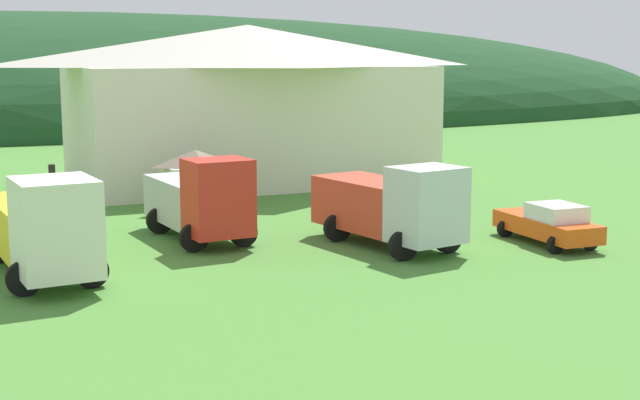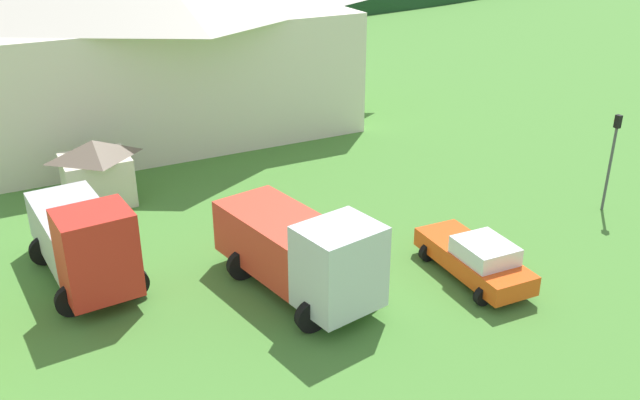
{
  "view_description": "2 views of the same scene",
  "coord_description": "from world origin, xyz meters",
  "px_view_note": "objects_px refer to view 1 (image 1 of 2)",
  "views": [
    {
      "loc": [
        -16.56,
        -31.16,
        7.43
      ],
      "look_at": [
        -1.65,
        2.47,
        1.41
      ],
      "focal_mm": 50.23,
      "sensor_mm": 36.0,
      "label": 1
    },
    {
      "loc": [
        -9.17,
        -19.73,
        12.88
      ],
      "look_at": [
        1.76,
        1.26,
        2.16
      ],
      "focal_mm": 38.78,
      "sensor_mm": 36.0,
      "label": 2
    }
  ],
  "objects_px": {
    "crane_truck_red": "(201,199)",
    "traffic_light_west": "(53,205)",
    "traffic_cone_near_pickup": "(397,224)",
    "heavy_rig_striped": "(43,226)",
    "service_pickup_orange": "(549,223)",
    "tow_truck_silver": "(392,204)",
    "depot_building": "(248,102)",
    "play_shed_cream": "(195,179)"
  },
  "relations": [
    {
      "from": "crane_truck_red",
      "to": "traffic_light_west",
      "type": "height_order",
      "value": "traffic_light_west"
    },
    {
      "from": "traffic_cone_near_pickup",
      "to": "crane_truck_red",
      "type": "bearing_deg",
      "value": 179.3
    },
    {
      "from": "heavy_rig_striped",
      "to": "crane_truck_red",
      "type": "bearing_deg",
      "value": 114.68
    },
    {
      "from": "heavy_rig_striped",
      "to": "service_pickup_orange",
      "type": "distance_m",
      "value": 19.08
    },
    {
      "from": "traffic_light_west",
      "to": "service_pickup_orange",
      "type": "bearing_deg",
      "value": -10.3
    },
    {
      "from": "traffic_cone_near_pickup",
      "to": "tow_truck_silver",
      "type": "bearing_deg",
      "value": -120.96
    },
    {
      "from": "traffic_cone_near_pickup",
      "to": "depot_building",
      "type": "bearing_deg",
      "value": 95.14
    },
    {
      "from": "heavy_rig_striped",
      "to": "tow_truck_silver",
      "type": "height_order",
      "value": "heavy_rig_striped"
    },
    {
      "from": "heavy_rig_striped",
      "to": "traffic_light_west",
      "type": "distance_m",
      "value": 1.11
    },
    {
      "from": "tow_truck_silver",
      "to": "service_pickup_orange",
      "type": "relative_size",
      "value": 1.43
    },
    {
      "from": "heavy_rig_striped",
      "to": "service_pickup_orange",
      "type": "relative_size",
      "value": 1.71
    },
    {
      "from": "depot_building",
      "to": "traffic_cone_near_pickup",
      "type": "bearing_deg",
      "value": -84.86
    },
    {
      "from": "tow_truck_silver",
      "to": "traffic_cone_near_pickup",
      "type": "distance_m",
      "value": 5.06
    },
    {
      "from": "depot_building",
      "to": "play_shed_cream",
      "type": "xyz_separation_m",
      "value": [
        -5.73,
        -8.57,
        -3.16
      ]
    },
    {
      "from": "depot_building",
      "to": "crane_truck_red",
      "type": "xyz_separation_m",
      "value": [
        -7.47,
        -15.39,
        -2.99
      ]
    },
    {
      "from": "traffic_light_west",
      "to": "depot_building",
      "type": "bearing_deg",
      "value": 53.42
    },
    {
      "from": "crane_truck_red",
      "to": "traffic_light_west",
      "type": "distance_m",
      "value": 6.7
    },
    {
      "from": "play_shed_cream",
      "to": "traffic_cone_near_pickup",
      "type": "relative_size",
      "value": 6.25
    },
    {
      "from": "depot_building",
      "to": "service_pickup_orange",
      "type": "distance_m",
      "value": 22.44
    },
    {
      "from": "service_pickup_orange",
      "to": "traffic_cone_near_pickup",
      "type": "xyz_separation_m",
      "value": [
        -3.5,
        6.05,
        -0.83
      ]
    },
    {
      "from": "depot_building",
      "to": "crane_truck_red",
      "type": "distance_m",
      "value": 17.37
    },
    {
      "from": "heavy_rig_striped",
      "to": "service_pickup_orange",
      "type": "bearing_deg",
      "value": 77.94
    },
    {
      "from": "tow_truck_silver",
      "to": "traffic_cone_near_pickup",
      "type": "xyz_separation_m",
      "value": [
        2.46,
        4.09,
        -1.69
      ]
    },
    {
      "from": "traffic_cone_near_pickup",
      "to": "traffic_light_west",
      "type": "bearing_deg",
      "value": -169.71
    },
    {
      "from": "service_pickup_orange",
      "to": "traffic_light_west",
      "type": "bearing_deg",
      "value": -98.11
    },
    {
      "from": "heavy_rig_striped",
      "to": "tow_truck_silver",
      "type": "bearing_deg",
      "value": 83.07
    },
    {
      "from": "depot_building",
      "to": "tow_truck_silver",
      "type": "relative_size",
      "value": 2.98
    },
    {
      "from": "traffic_light_west",
      "to": "heavy_rig_striped",
      "type": "bearing_deg",
      "value": -120.31
    },
    {
      "from": "depot_building",
      "to": "tow_truck_silver",
      "type": "xyz_separation_m",
      "value": [
        -1.06,
        -19.59,
        -2.99
      ]
    },
    {
      "from": "play_shed_cream",
      "to": "heavy_rig_striped",
      "type": "bearing_deg",
      "value": -128.3
    },
    {
      "from": "crane_truck_red",
      "to": "traffic_cone_near_pickup",
      "type": "bearing_deg",
      "value": 84.72
    },
    {
      "from": "depot_building",
      "to": "play_shed_cream",
      "type": "height_order",
      "value": "depot_building"
    },
    {
      "from": "play_shed_cream",
      "to": "crane_truck_red",
      "type": "distance_m",
      "value": 7.05
    },
    {
      "from": "tow_truck_silver",
      "to": "play_shed_cream",
      "type": "bearing_deg",
      "value": -167.6
    },
    {
      "from": "depot_building",
      "to": "heavy_rig_striped",
      "type": "relative_size",
      "value": 2.48
    },
    {
      "from": "play_shed_cream",
      "to": "crane_truck_red",
      "type": "xyz_separation_m",
      "value": [
        -1.74,
        -6.83,
        0.17
      ]
    },
    {
      "from": "depot_building",
      "to": "service_pickup_orange",
      "type": "xyz_separation_m",
      "value": [
        4.89,
        -21.55,
        -3.86
      ]
    },
    {
      "from": "play_shed_cream",
      "to": "crane_truck_red",
      "type": "relative_size",
      "value": 0.45
    },
    {
      "from": "depot_building",
      "to": "service_pickup_orange",
      "type": "height_order",
      "value": "depot_building"
    },
    {
      "from": "play_shed_cream",
      "to": "heavy_rig_striped",
      "type": "xyz_separation_m",
      "value": [
        -8.27,
        -10.48,
        0.24
      ]
    },
    {
      "from": "service_pickup_orange",
      "to": "traffic_cone_near_pickup",
      "type": "distance_m",
      "value": 7.04
    },
    {
      "from": "heavy_rig_striped",
      "to": "traffic_cone_near_pickup",
      "type": "distance_m",
      "value": 15.9
    }
  ]
}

